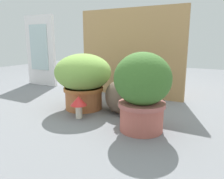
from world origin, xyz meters
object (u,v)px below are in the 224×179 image
object	(u,v)px
leafy_planter	(142,89)
grass_planter	(83,78)
cat	(119,96)
mushroom_ornament_red	(79,103)

from	to	relation	value
leafy_planter	grass_planter	bearing A→B (deg)	161.26
cat	mushroom_ornament_red	bearing A→B (deg)	-130.14
leafy_planter	mushroom_ornament_red	xyz separation A→B (m)	(-0.43, -0.01, -0.13)
grass_planter	mushroom_ornament_red	world-z (taller)	grass_planter
leafy_planter	cat	world-z (taller)	leafy_planter
grass_planter	leafy_planter	size ratio (longest dim) A/B	0.93
leafy_planter	mushroom_ornament_red	bearing A→B (deg)	-178.80
mushroom_ornament_red	grass_planter	bearing A→B (deg)	117.34
grass_planter	mushroom_ornament_red	bearing A→B (deg)	-62.66
grass_planter	cat	distance (m)	0.30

